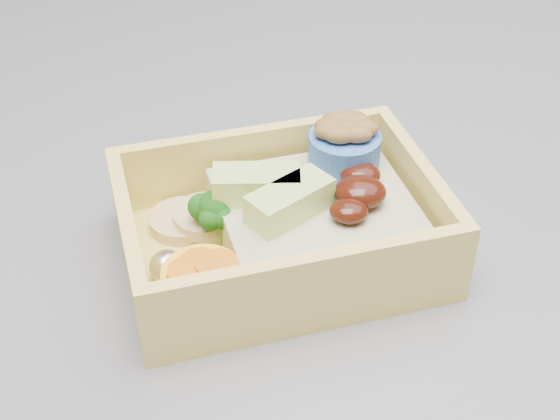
{
  "coord_description": "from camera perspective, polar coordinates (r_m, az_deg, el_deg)",
  "views": [
    {
      "loc": [
        0.08,
        -0.36,
        1.19
      ],
      "look_at": [
        0.07,
        -0.05,
        0.95
      ],
      "focal_mm": 50.0,
      "sensor_mm": 36.0,
      "label": 1
    }
  ],
  "objects": [
    {
      "name": "bento_box",
      "position": [
        0.4,
        0.65,
        -0.85
      ],
      "size": [
        0.19,
        0.16,
        0.06
      ],
      "rotation": [
        0.0,
        0.0,
        0.33
      ],
      "color": "#E8CE60",
      "rests_on": "island"
    }
  ]
}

